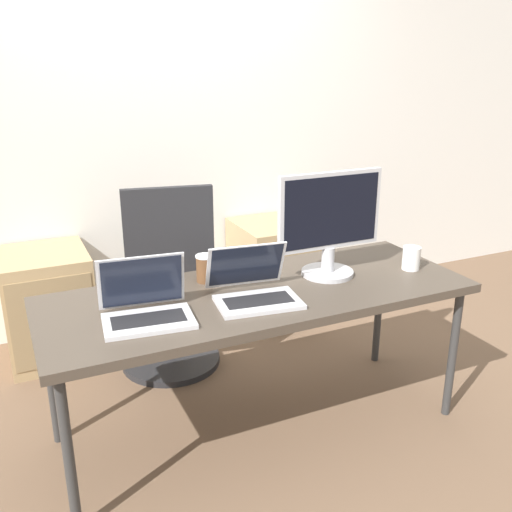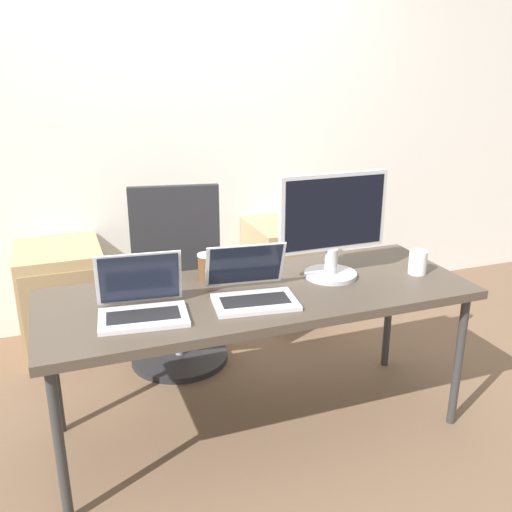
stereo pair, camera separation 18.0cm
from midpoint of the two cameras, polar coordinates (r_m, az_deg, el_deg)
ground_plane at (r=2.86m, az=2.14°, el=-16.67°), size 14.00×14.00×0.00m
wall_back at (r=3.71m, az=-6.40°, el=13.32°), size 10.00×0.05×2.60m
desk at (r=2.53m, az=2.33°, el=-4.47°), size 1.89×0.71×0.70m
office_chair at (r=3.17m, az=-6.26°, el=-4.34°), size 0.56×0.60×1.09m
cabinet_left at (r=3.55m, az=-17.39°, el=-4.14°), size 0.48×0.52×0.64m
cabinet_right at (r=3.87m, az=4.47°, el=-1.33°), size 0.48×0.52×0.64m
laptop_left at (r=2.40m, az=1.71°, el=-3.35°), size 0.37×0.35×0.23m
laptop_right at (r=2.28m, az=-9.14°, el=-4.76°), size 0.37×0.30×0.24m
monitor at (r=2.62m, az=9.65°, el=3.04°), size 0.52×0.24×0.49m
coffee_cup_white at (r=2.82m, az=17.65°, el=-0.62°), size 0.08×0.08×0.11m
coffee_cup_brown at (r=2.61m, az=-2.95°, el=-1.13°), size 0.09×0.09×0.13m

